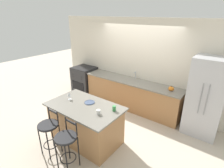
{
  "coord_description": "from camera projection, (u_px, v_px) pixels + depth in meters",
  "views": [
    {
      "loc": [
        2.48,
        -3.93,
        2.82
      ],
      "look_at": [
        -0.01,
        -0.61,
        1.11
      ],
      "focal_mm": 28.0,
      "sensor_mm": 36.0,
      "label": 1
    }
  ],
  "objects": [
    {
      "name": "ground_plane",
      "position": [
        124.0,
        112.0,
        5.35
      ],
      "size": [
        18.0,
        18.0,
        0.0
      ],
      "primitive_type": "plane",
      "color": "beige"
    },
    {
      "name": "wall_back",
      "position": [
        138.0,
        64.0,
        5.35
      ],
      "size": [
        6.0,
        0.07,
        2.7
      ],
      "color": "beige",
      "rests_on": "ground_plane"
    },
    {
      "name": "back_counter",
      "position": [
        131.0,
        94.0,
        5.46
      ],
      "size": [
        3.12,
        0.68,
        0.91
      ],
      "color": "#A87547",
      "rests_on": "ground_plane"
    },
    {
      "name": "sink_faucet",
      "position": [
        135.0,
        74.0,
        5.38
      ],
      "size": [
        0.02,
        0.13,
        0.22
      ],
      "color": "#ADAFB5",
      "rests_on": "back_counter"
    },
    {
      "name": "kitchen_island",
      "position": [
        86.0,
        123.0,
        4.02
      ],
      "size": [
        1.69,
        1.0,
        0.91
      ],
      "color": "#A87547",
      "rests_on": "ground_plane"
    },
    {
      "name": "refrigerator",
      "position": [
        206.0,
        98.0,
        4.1
      ],
      "size": [
        0.78,
        0.7,
        1.93
      ],
      "color": "#BCBCC1",
      "rests_on": "ground_plane"
    },
    {
      "name": "oven_range",
      "position": [
        85.0,
        80.0,
        6.52
      ],
      "size": [
        0.78,
        0.72,
        0.97
      ],
      "color": "#28282B",
      "rests_on": "ground_plane"
    },
    {
      "name": "bar_stool_near",
      "position": [
        49.0,
        130.0,
        3.58
      ],
      "size": [
        0.41,
        0.41,
        1.01
      ],
      "color": "black",
      "rests_on": "ground_plane"
    },
    {
      "name": "bar_stool_far",
      "position": [
        67.0,
        142.0,
        3.23
      ],
      "size": [
        0.41,
        0.41,
        1.01
      ],
      "color": "black",
      "rests_on": "ground_plane"
    },
    {
      "name": "dinner_plate",
      "position": [
        90.0,
        102.0,
        3.98
      ],
      "size": [
        0.24,
        0.24,
        0.02
      ],
      "color": "#425170",
      "rests_on": "kitchen_island"
    },
    {
      "name": "wine_glass",
      "position": [
        69.0,
        95.0,
        4.09
      ],
      "size": [
        0.08,
        0.08,
        0.18
      ],
      "color": "white",
      "rests_on": "kitchen_island"
    },
    {
      "name": "coffee_mug",
      "position": [
        99.0,
        112.0,
        3.52
      ],
      "size": [
        0.12,
        0.09,
        0.09
      ],
      "color": "white",
      "rests_on": "kitchen_island"
    },
    {
      "name": "tumbler_cup",
      "position": [
        114.0,
        108.0,
        3.63
      ],
      "size": [
        0.07,
        0.07,
        0.11
      ],
      "color": "#3D934C",
      "rests_on": "kitchen_island"
    },
    {
      "name": "pumpkin_decoration",
      "position": [
        171.0,
        89.0,
        4.58
      ],
      "size": [
        0.14,
        0.14,
        0.14
      ],
      "color": "orange",
      "rests_on": "back_counter"
    }
  ]
}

